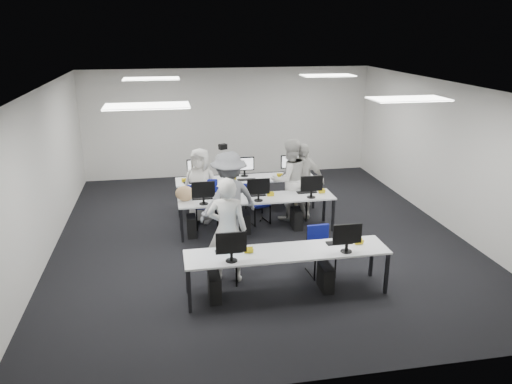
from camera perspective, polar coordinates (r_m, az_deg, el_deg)
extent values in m
plane|color=black|center=(10.28, 0.29, -4.87)|extent=(9.00, 9.00, 0.00)
plane|color=white|center=(9.50, 0.32, 11.99)|extent=(9.00, 9.00, 0.00)
cube|color=silver|center=(14.12, -3.13, 7.92)|extent=(8.00, 0.02, 3.00)
cube|color=silver|center=(5.70, 8.86, -8.53)|extent=(8.00, 0.02, 3.00)
cube|color=silver|center=(9.88, -23.15, 1.87)|extent=(0.02, 9.00, 3.00)
cube|color=silver|center=(11.21, 20.87, 3.98)|extent=(0.02, 9.00, 3.00)
cube|color=white|center=(7.36, -12.36, 9.59)|extent=(1.20, 0.60, 0.02)
cube|color=white|center=(8.26, 17.03, 10.14)|extent=(1.20, 0.60, 0.02)
cube|color=white|center=(11.33, -11.89, 12.57)|extent=(1.20, 0.60, 0.02)
cube|color=white|center=(11.93, 8.19, 13.05)|extent=(1.20, 0.60, 0.02)
cube|color=silver|center=(7.84, 3.58, -6.87)|extent=(3.20, 0.70, 0.03)
cube|color=black|center=(7.55, -7.63, -11.20)|extent=(0.05, 0.05, 0.70)
cube|color=black|center=(8.08, -7.87, -9.12)|extent=(0.05, 0.05, 0.70)
cube|color=black|center=(8.24, 14.70, -9.00)|extent=(0.05, 0.05, 0.70)
cube|color=black|center=(8.73, 13.06, -7.26)|extent=(0.05, 0.05, 0.70)
cube|color=silver|center=(10.20, 0.09, -0.74)|extent=(3.20, 0.70, 0.03)
cube|color=black|center=(9.90, -8.47, -3.83)|extent=(0.05, 0.05, 0.70)
cube|color=black|center=(10.46, -8.61, -2.60)|extent=(0.05, 0.05, 0.70)
cube|color=black|center=(10.43, 8.80, -2.65)|extent=(0.05, 0.05, 0.70)
cube|color=black|center=(10.97, 7.79, -1.55)|extent=(0.05, 0.05, 0.70)
cube|color=silver|center=(11.51, -1.18, 1.50)|extent=(3.20, 0.70, 0.03)
cube|color=black|center=(11.21, -8.77, -1.16)|extent=(0.05, 0.05, 0.70)
cube|color=black|center=(11.78, -8.87, -0.20)|extent=(0.05, 0.05, 0.70)
cube|color=black|center=(11.68, 6.59, -0.24)|extent=(0.05, 0.05, 0.70)
cube|color=black|center=(12.23, 5.78, 0.64)|extent=(0.05, 0.05, 0.70)
cube|color=#0D61B0|center=(7.40, -2.85, -5.79)|extent=(0.46, 0.04, 0.32)
cube|color=black|center=(7.81, -3.13, -6.78)|extent=(0.42, 0.14, 0.02)
ellipsoid|color=black|center=(7.84, -0.95, -6.57)|extent=(0.07, 0.10, 0.04)
cube|color=black|center=(7.90, -4.76, -10.82)|extent=(0.18, 0.40, 0.42)
cube|color=white|center=(7.81, 10.39, -4.73)|extent=(0.46, 0.04, 0.32)
cube|color=black|center=(8.20, 9.50, -5.73)|extent=(0.42, 0.14, 0.02)
ellipsoid|color=black|center=(8.30, 11.46, -5.49)|extent=(0.07, 0.10, 0.04)
cube|color=black|center=(8.24, 7.97, -9.65)|extent=(0.18, 0.40, 0.42)
cube|color=white|center=(9.80, -6.05, 0.28)|extent=(0.46, 0.04, 0.32)
cube|color=black|center=(10.19, -6.15, -0.71)|extent=(0.42, 0.14, 0.02)
ellipsoid|color=black|center=(10.21, -4.47, -0.57)|extent=(0.07, 0.10, 0.04)
cube|color=black|center=(10.23, -7.38, -3.86)|extent=(0.18, 0.40, 0.42)
cube|color=white|center=(9.93, 0.28, 0.64)|extent=(0.46, 0.04, 0.32)
cube|color=black|center=(10.32, -0.05, -0.36)|extent=(0.42, 0.14, 0.02)
ellipsoid|color=black|center=(10.37, 1.58, -0.22)|extent=(0.07, 0.10, 0.04)
cube|color=black|center=(10.34, -1.28, -3.47)|extent=(0.18, 0.40, 0.42)
cube|color=white|center=(10.19, 6.37, 0.98)|extent=(0.46, 0.04, 0.32)
cube|color=black|center=(10.57, 5.82, -0.01)|extent=(0.42, 0.14, 0.02)
ellipsoid|color=black|center=(10.65, 7.38, 0.13)|extent=(0.07, 0.10, 0.04)
cube|color=black|center=(10.55, 4.64, -3.06)|extent=(0.18, 0.40, 0.42)
cube|color=white|center=(11.48, -6.77, 2.96)|extent=(0.46, 0.04, 0.32)
cube|color=black|center=(11.25, -6.60, 1.12)|extent=(0.42, 0.14, 0.02)
ellipsoid|color=black|center=(11.24, -8.13, 1.07)|extent=(0.07, 0.10, 0.04)
cube|color=black|center=(11.57, -5.33, -1.12)|extent=(0.18, 0.40, 0.42)
cube|color=white|center=(11.60, -1.34, 3.25)|extent=(0.46, 0.04, 0.32)
cube|color=black|center=(11.37, -1.07, 1.43)|extent=(0.42, 0.14, 0.02)
ellipsoid|color=black|center=(11.33, -2.57, 1.38)|extent=(0.07, 0.10, 0.04)
cube|color=black|center=(11.71, 0.04, -0.80)|extent=(0.18, 0.40, 0.42)
cube|color=white|center=(11.81, 3.95, 3.49)|extent=(0.46, 0.04, 0.32)
cube|color=black|center=(11.59, 4.30, 1.71)|extent=(0.42, 0.14, 0.02)
ellipsoid|color=black|center=(11.52, 2.86, 1.67)|extent=(0.07, 0.10, 0.04)
cube|color=black|center=(11.95, 5.23, -0.48)|extent=(0.18, 0.40, 0.42)
cube|color=navy|center=(8.35, -3.36, -7.50)|extent=(0.48, 0.47, 0.05)
cube|color=navy|center=(8.41, -3.23, -5.52)|extent=(0.38, 0.14, 0.33)
cube|color=navy|center=(8.62, 7.46, -6.70)|extent=(0.43, 0.42, 0.06)
cube|color=navy|center=(8.68, 7.07, -4.77)|extent=(0.39, 0.07, 0.33)
cube|color=navy|center=(10.56, -5.61, -1.40)|extent=(0.52, 0.50, 0.07)
cube|color=navy|center=(10.67, -5.64, 0.42)|extent=(0.46, 0.10, 0.39)
cube|color=navy|center=(10.76, 0.29, -1.37)|extent=(0.49, 0.48, 0.05)
cube|color=navy|center=(10.84, -0.13, 0.10)|extent=(0.38, 0.15, 0.33)
cube|color=navy|center=(11.04, 4.64, -0.59)|extent=(0.53, 0.52, 0.06)
cube|color=navy|center=(11.15, 4.60, 1.08)|extent=(0.44, 0.13, 0.38)
cube|color=navy|center=(10.94, -6.65, -1.03)|extent=(0.48, 0.47, 0.06)
cube|color=navy|center=(10.67, -6.79, -0.10)|extent=(0.41, 0.11, 0.35)
cube|color=navy|center=(11.02, -0.34, -0.84)|extent=(0.50, 0.49, 0.06)
cube|color=navy|center=(10.77, -0.45, 0.05)|extent=(0.39, 0.15, 0.33)
cube|color=navy|center=(11.32, 4.95, -0.23)|extent=(0.48, 0.46, 0.06)
cube|color=navy|center=(11.05, 5.14, 0.71)|extent=(0.42, 0.09, 0.36)
ellipsoid|color=#A27553|center=(10.06, -8.13, -0.17)|extent=(0.42, 0.31, 0.31)
imported|color=silver|center=(8.19, -3.31, -4.35)|extent=(0.73, 0.55, 1.79)
imported|color=silver|center=(10.86, 3.84, 1.43)|extent=(1.00, 0.86, 1.80)
imported|color=silver|center=(10.80, -6.35, 0.76)|extent=(0.93, 0.77, 1.62)
imported|color=silver|center=(11.03, 5.27, 1.32)|extent=(1.06, 0.71, 1.67)
imported|color=gray|center=(9.47, -3.11, -0.89)|extent=(1.39, 1.14, 1.87)
cube|color=black|center=(9.34, -3.81, 5.18)|extent=(0.20, 0.22, 0.10)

